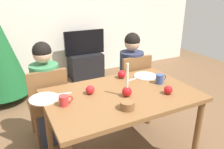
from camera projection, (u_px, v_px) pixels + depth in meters
back_wall at (53, 10)px, 4.02m from camera, size 6.40×0.10×2.60m
dining_table at (121, 101)px, 2.09m from camera, size 1.40×0.90×0.75m
chair_left at (48, 101)px, 2.41m from camera, size 0.40×0.40×0.90m
chair_right at (132, 84)px, 2.86m from camera, size 0.40×0.40×0.90m
person_left_child at (47, 96)px, 2.41m from camera, size 0.30×0.30×1.17m
person_right_child at (131, 79)px, 2.87m from camera, size 0.30×0.30×1.17m
tv_stand at (86, 66)px, 4.36m from camera, size 0.64×0.40×0.48m
tv at (85, 42)px, 4.19m from camera, size 0.79×0.05×0.46m
candle_centerpiece at (127, 90)px, 1.98m from camera, size 0.09×0.09×0.32m
plate_left at (44, 99)px, 1.94m from camera, size 0.26×0.26×0.01m
plate_right at (145, 76)px, 2.45m from camera, size 0.25×0.25×0.01m
mug_left at (64, 101)px, 1.83m from camera, size 0.12×0.08×0.09m
mug_right at (160, 79)px, 2.26m from camera, size 0.13×0.08×0.10m
fork_left at (62, 94)px, 2.04m from camera, size 0.18×0.04×0.01m
fork_right at (133, 79)px, 2.37m from camera, size 0.18×0.05×0.01m
bowl_walnuts at (127, 105)px, 1.78m from camera, size 0.12×0.12×0.07m
apple_near_candle at (90, 90)px, 2.03m from camera, size 0.08×0.08×0.08m
apple_by_left_plate at (168, 90)px, 2.03m from camera, size 0.08×0.08×0.08m
apple_by_right_mug at (122, 74)px, 2.40m from camera, size 0.09×0.09×0.09m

